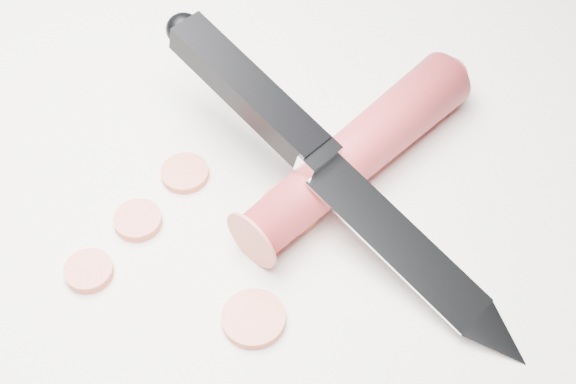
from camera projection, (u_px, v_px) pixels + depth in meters
The scene contains 8 objects.
ground at pixel (220, 171), 0.54m from camera, with size 2.40×2.40×0.00m, color silver.
carrot at pixel (357, 153), 0.52m from camera, with size 0.04×0.04×0.19m, color #B8282F.
carrot_slice_0 at pixel (185, 173), 0.53m from camera, with size 0.03×0.03×0.01m, color #E2654F.
carrot_slice_1 at pixel (89, 271), 0.49m from camera, with size 0.03×0.03×0.01m, color #E2654F.
carrot_slice_2 at pixel (289, 210), 0.51m from camera, with size 0.04×0.04×0.01m, color #E2654F.
carrot_slice_3 at pixel (138, 220), 0.51m from camera, with size 0.03×0.03×0.01m, color #E2654F.
carrot_slice_4 at pixel (254, 319), 0.47m from camera, with size 0.04×0.04×0.01m, color #E2654F.
kitchen_knife at pixel (339, 173), 0.48m from camera, with size 0.30×0.08×0.08m, color silver, non-canonical shape.
Camera 1 is at (0.23, -0.25, 0.42)m, focal length 50.00 mm.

